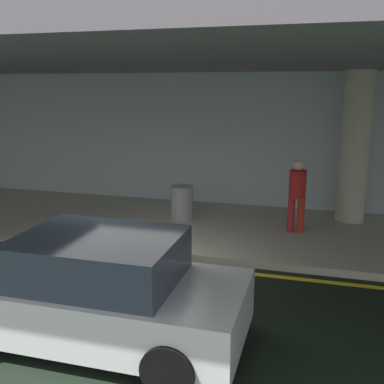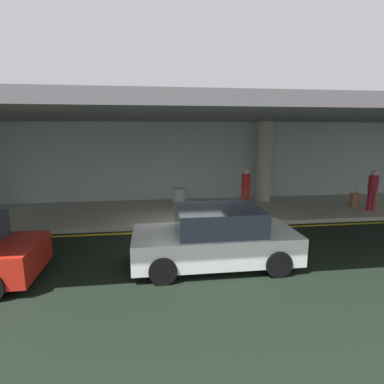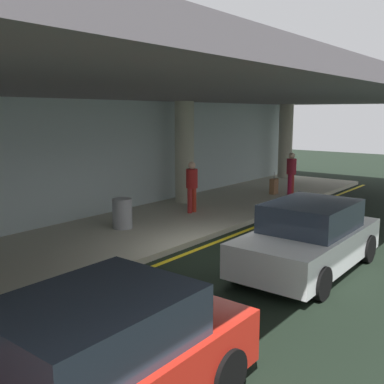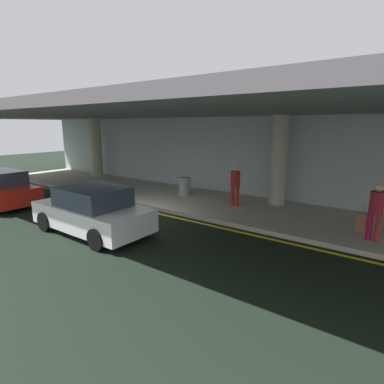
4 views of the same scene
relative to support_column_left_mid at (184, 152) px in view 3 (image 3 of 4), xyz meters
The scene contains 13 objects.
ground_plane 6.27m from the support_column_left_mid, 132.27° to the right, with size 60.00×60.00×0.00m, color black.
sidewalk 4.62m from the support_column_left_mid, 161.99° to the right, with size 26.00×4.20×0.15m, color #B1AD99.
lane_stripe_yellow 5.78m from the support_column_left_mid, 137.44° to the right, with size 26.00×0.14×0.01m, color yellow.
support_column_left_mid is the anchor object (origin of this frame).
support_column_center 8.00m from the support_column_left_mid, ahead, with size 0.69×0.69×3.65m, color #AFA792.
ceiling_overhang 4.81m from the support_column_left_mid, 155.77° to the right, with size 28.00×13.20×0.30m, color slate.
terminal_back_wall 4.11m from the support_column_left_mid, 166.64° to the left, with size 26.00×0.30×3.80m, color #A9BBBD.
car_white 7.52m from the support_column_left_mid, 119.40° to the right, with size 4.10×1.92×1.50m.
car_red 11.97m from the support_column_left_mid, 145.59° to the right, with size 4.10×1.92×1.50m.
traveler_with_luggage 4.57m from the support_column_left_mid, 32.42° to the right, with size 0.38×0.38×1.68m.
person_waiting_for_ride 2.02m from the support_column_left_mid, 133.18° to the right, with size 0.38×0.38×1.68m.
suitcase_upright_primary 4.19m from the support_column_left_mid, 27.92° to the right, with size 0.36×0.22×0.90m.
trash_bin_steel 4.43m from the support_column_left_mid, 165.60° to the right, with size 0.56×0.56×0.85m, color gray.
Camera 3 is at (-8.59, -5.90, 3.40)m, focal length 42.00 mm.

